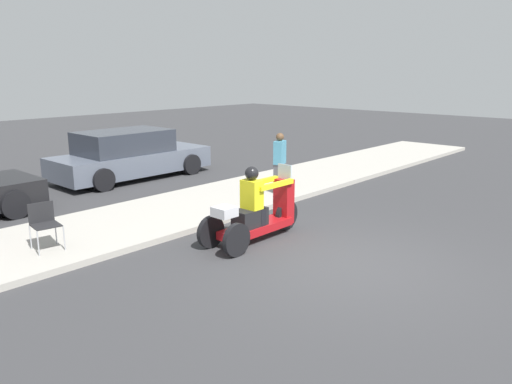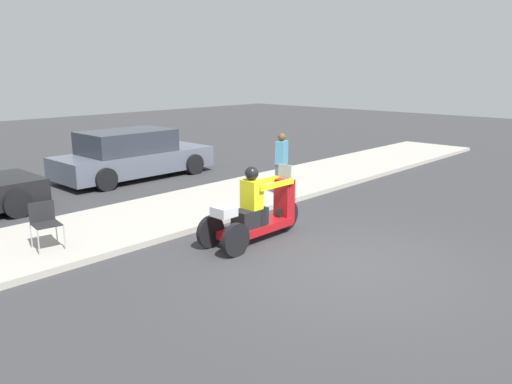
{
  "view_description": "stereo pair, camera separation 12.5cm",
  "coord_description": "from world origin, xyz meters",
  "px_view_note": "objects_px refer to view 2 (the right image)",
  "views": [
    {
      "loc": [
        -6.91,
        -4.22,
        3.21
      ],
      "look_at": [
        -0.12,
        1.99,
        0.96
      ],
      "focal_mm": 35.0,
      "sensor_mm": 36.0,
      "label": 1
    },
    {
      "loc": [
        -6.82,
        -4.31,
        3.21
      ],
      "look_at": [
        -0.12,
        1.99,
        0.96
      ],
      "focal_mm": 35.0,
      "sensor_mm": 36.0,
      "label": 2
    }
  ],
  "objects_px": {
    "spectator_with_child": "(281,164)",
    "parked_car_lot_far": "(132,155)",
    "motorcycle_trike": "(256,214)",
    "folding_chair_curbside": "(45,220)"
  },
  "relations": [
    {
      "from": "spectator_with_child",
      "to": "parked_car_lot_far",
      "type": "xyz_separation_m",
      "value": [
        -1.3,
        4.85,
        -0.17
      ]
    },
    {
      "from": "folding_chair_curbside",
      "to": "parked_car_lot_far",
      "type": "height_order",
      "value": "parked_car_lot_far"
    },
    {
      "from": "motorcycle_trike",
      "to": "folding_chair_curbside",
      "type": "xyz_separation_m",
      "value": [
        -3.11,
        2.23,
        0.1
      ]
    },
    {
      "from": "motorcycle_trike",
      "to": "spectator_with_child",
      "type": "xyz_separation_m",
      "value": [
        2.93,
        1.86,
        0.34
      ]
    },
    {
      "from": "parked_car_lot_far",
      "to": "spectator_with_child",
      "type": "bearing_deg",
      "value": -74.97
    },
    {
      "from": "motorcycle_trike",
      "to": "spectator_with_child",
      "type": "height_order",
      "value": "spectator_with_child"
    },
    {
      "from": "spectator_with_child",
      "to": "folding_chair_curbside",
      "type": "xyz_separation_m",
      "value": [
        -6.04,
        0.37,
        -0.24
      ]
    },
    {
      "from": "spectator_with_child",
      "to": "parked_car_lot_far",
      "type": "bearing_deg",
      "value": 105.03
    },
    {
      "from": "motorcycle_trike",
      "to": "parked_car_lot_far",
      "type": "distance_m",
      "value": 6.91
    },
    {
      "from": "motorcycle_trike",
      "to": "parked_car_lot_far",
      "type": "bearing_deg",
      "value": 76.35
    }
  ]
}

